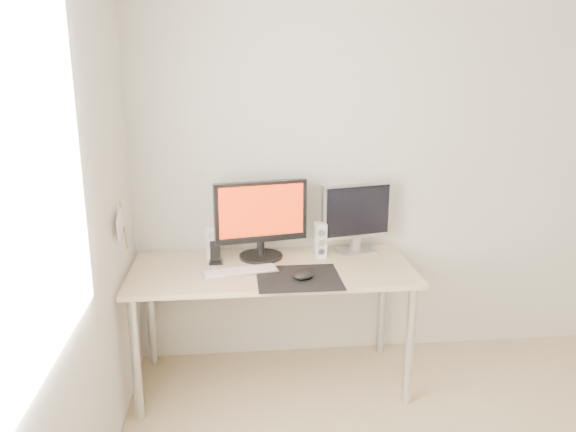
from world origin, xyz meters
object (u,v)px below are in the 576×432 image
second_monitor (357,214)px  speaker_left (212,243)px  keyboard (240,271)px  desk (272,280)px  mouse (303,276)px  phone_dock (215,257)px  speaker_right (321,240)px  main_monitor (261,217)px

second_monitor → speaker_left: size_ratio=2.14×
second_monitor → keyboard: (-0.71, -0.28, -0.23)m
desk → keyboard: keyboard is taller
speaker_left → mouse: bearing=-37.5°
mouse → phone_dock: bearing=146.9°
keyboard → phone_dock: size_ratio=3.22×
speaker_left → speaker_right: size_ratio=1.00×
desk → main_monitor: bearing=107.3°
desk → mouse: bearing=-54.8°
second_monitor → phone_dock: 0.88m
second_monitor → speaker_right: (-0.23, -0.07, -0.14)m
mouse → main_monitor: (-0.20, 0.38, 0.23)m
speaker_right → keyboard: bearing=-156.2°
desk → phone_dock: phone_dock is taller
desk → phone_dock: 0.35m
desk → speaker_left: 0.42m
mouse → keyboard: bearing=156.4°
mouse → keyboard: 0.36m
main_monitor → second_monitor: 0.59m
main_monitor → speaker_right: size_ratio=2.62×
desk → second_monitor: size_ratio=3.58×
speaker_right → second_monitor: bearing=16.8°
keyboard → second_monitor: bearing=21.6°
keyboard → speaker_right: bearing=23.8°
second_monitor → speaker_right: second_monitor is taller
main_monitor → phone_dock: main_monitor is taller
keyboard → main_monitor: bearing=60.2°
main_monitor → speaker_right: 0.38m
desk → phone_dock: size_ratio=11.81×
mouse → second_monitor: bearing=48.4°
mouse → desk: 0.28m
desk → keyboard: (-0.18, -0.07, 0.09)m
mouse → speaker_left: speaker_left is taller
main_monitor → speaker_left: size_ratio=2.62×
mouse → desk: (-0.15, 0.22, -0.10)m
keyboard → phone_dock: phone_dock is taller
second_monitor → mouse: bearing=-131.6°
mouse → speaker_left: 0.62m
second_monitor → keyboard: second_monitor is taller
phone_dock → keyboard: bearing=-49.6°
desk → main_monitor: (-0.05, 0.16, 0.33)m
speaker_right → phone_dock: 0.63m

